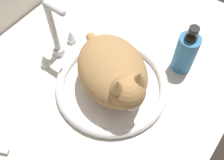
{
  "coord_description": "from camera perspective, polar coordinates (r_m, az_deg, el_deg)",
  "views": [
    {
      "loc": [
        -37.79,
        -31.45,
        76.0
      ],
      "look_at": [
        -2.88,
        -5.48,
        7.0
      ],
      "focal_mm": 42.33,
      "sensor_mm": 36.0,
      "label": 1
    }
  ],
  "objects": [
    {
      "name": "countertop",
      "position": [
        0.89,
        -1.72,
        1.15
      ],
      "size": [
        110.51,
        81.87,
        3.0
      ],
      "primitive_type": "cube",
      "color": "silver",
      "rests_on": "ground"
    },
    {
      "name": "sink_basin",
      "position": [
        0.84,
        -0.0,
        -0.99
      ],
      "size": [
        36.02,
        36.02,
        2.88
      ],
      "color": "white",
      "rests_on": "countertop"
    },
    {
      "name": "faucet",
      "position": [
        0.88,
        -11.99,
        9.06
      ],
      "size": [
        16.35,
        9.15,
        23.34
      ],
      "color": "silver",
      "rests_on": "countertop"
    },
    {
      "name": "soap_pump_bottle",
      "position": [
        0.87,
        15.59,
        5.72
      ],
      "size": [
        6.75,
        6.75,
        18.46
      ],
      "color": "teal",
      "rests_on": "countertop"
    },
    {
      "name": "cat",
      "position": [
        0.76,
        0.51,
        1.38
      ],
      "size": [
        29.74,
        33.41,
        17.3
      ],
      "color": "tan",
      "rests_on": "sink_basin"
    }
  ]
}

